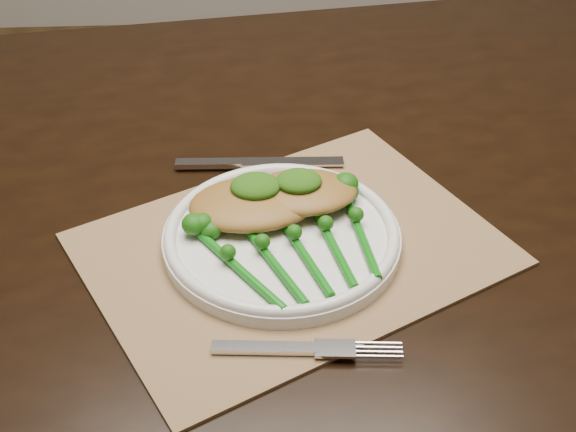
{
  "coord_description": "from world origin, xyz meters",
  "views": [
    {
      "loc": [
        -0.04,
        -0.9,
        1.32
      ],
      "look_at": [
        -0.0,
        -0.21,
        0.78
      ],
      "focal_mm": 50.0,
      "sensor_mm": 36.0,
      "label": 1
    }
  ],
  "objects_px": {
    "broccolini_bundle": "(302,251)",
    "dinner_plate": "(282,236)",
    "placemat": "(292,249)",
    "chicken_fillet_left": "(253,204)",
    "dining_table": "(286,364)"
  },
  "relations": [
    {
      "from": "dinner_plate",
      "to": "chicken_fillet_left",
      "type": "distance_m",
      "value": 0.05
    },
    {
      "from": "dinner_plate",
      "to": "broccolini_bundle",
      "type": "height_order",
      "value": "broccolini_bundle"
    },
    {
      "from": "placemat",
      "to": "chicken_fillet_left",
      "type": "distance_m",
      "value": 0.07
    },
    {
      "from": "dinner_plate",
      "to": "broccolini_bundle",
      "type": "distance_m",
      "value": 0.04
    },
    {
      "from": "dining_table",
      "to": "dinner_plate",
      "type": "bearing_deg",
      "value": -102.1
    },
    {
      "from": "placemat",
      "to": "broccolini_bundle",
      "type": "xyz_separation_m",
      "value": [
        0.01,
        -0.03,
        0.02
      ]
    },
    {
      "from": "dinner_plate",
      "to": "dining_table",
      "type": "bearing_deg",
      "value": 85.72
    },
    {
      "from": "dinner_plate",
      "to": "placemat",
      "type": "bearing_deg",
      "value": -29.88
    },
    {
      "from": "dinner_plate",
      "to": "chicken_fillet_left",
      "type": "height_order",
      "value": "chicken_fillet_left"
    },
    {
      "from": "placemat",
      "to": "chicken_fillet_left",
      "type": "height_order",
      "value": "chicken_fillet_left"
    },
    {
      "from": "broccolini_bundle",
      "to": "dinner_plate",
      "type": "bearing_deg",
      "value": 96.5
    },
    {
      "from": "dining_table",
      "to": "placemat",
      "type": "xyz_separation_m",
      "value": [
        -0.0,
        -0.17,
        0.37
      ]
    },
    {
      "from": "dining_table",
      "to": "dinner_plate",
      "type": "xyz_separation_m",
      "value": [
        -0.01,
        -0.16,
        0.39
      ]
    },
    {
      "from": "dining_table",
      "to": "broccolini_bundle",
      "type": "relative_size",
      "value": 7.49
    },
    {
      "from": "placemat",
      "to": "broccolini_bundle",
      "type": "bearing_deg",
      "value": -102.16
    }
  ]
}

